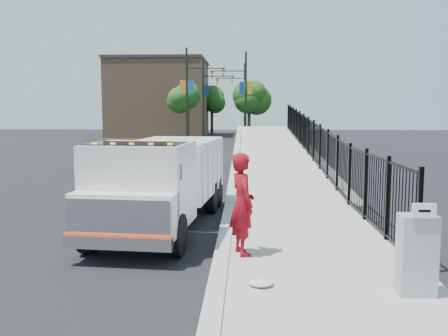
{
  "coord_description": "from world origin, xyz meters",
  "views": [
    {
      "loc": [
        0.46,
        -10.83,
        2.98
      ],
      "look_at": [
        -0.1,
        2.0,
        1.45
      ],
      "focal_mm": 40.0,
      "sensor_mm": 36.0,
      "label": 1
    }
  ],
  "objects": [
    {
      "name": "ramp",
      "position": [
        2.12,
        16.0,
        0.0
      ],
      "size": [
        3.95,
        24.06,
        3.19
      ],
      "primitive_type": "cube",
      "rotation": [
        0.06,
        0.0,
        0.0
      ],
      "color": "#9E998E",
      "rests_on": "ground"
    },
    {
      "name": "building",
      "position": [
        -9.0,
        44.0,
        4.0
      ],
      "size": [
        10.0,
        10.0,
        8.0
      ],
      "primitive_type": "cube",
      "color": "#8C664C",
      "rests_on": "ground"
    },
    {
      "name": "tree_0",
      "position": [
        -4.92,
        35.27,
        3.94
      ],
      "size": [
        2.54,
        2.54,
        5.27
      ],
      "color": "#382314",
      "rests_on": "ground"
    },
    {
      "name": "iron_fence",
      "position": [
        3.55,
        12.0,
        0.9
      ],
      "size": [
        0.1,
        28.0,
        1.8
      ],
      "primitive_type": "cube",
      "color": "black",
      "rests_on": "ground"
    },
    {
      "name": "light_pole_2",
      "position": [
        -3.68,
        41.34,
        4.36
      ],
      "size": [
        3.77,
        0.22,
        8.0
      ],
      "color": "black",
      "rests_on": "ground"
    },
    {
      "name": "curb",
      "position": [
        0.0,
        -2.0,
        0.08
      ],
      "size": [
        0.3,
        12.0,
        0.16
      ],
      "primitive_type": "cube",
      "color": "#ADAAA3",
      "rests_on": "ground"
    },
    {
      "name": "light_pole_1",
      "position": [
        0.15,
        34.23,
        4.36
      ],
      "size": [
        3.78,
        0.22,
        8.0
      ],
      "color": "black",
      "rests_on": "ground"
    },
    {
      "name": "tree_2",
      "position": [
        -3.51,
        47.84,
        3.96
      ],
      "size": [
        2.94,
        2.94,
        5.47
      ],
      "color": "#382314",
      "rests_on": "ground"
    },
    {
      "name": "debris",
      "position": [
        0.72,
        -2.98,
        0.17
      ],
      "size": [
        0.42,
        0.42,
        0.11
      ],
      "primitive_type": "ellipsoid",
      "color": "silver",
      "rests_on": "sidewalk"
    },
    {
      "name": "light_pole_0",
      "position": [
        -4.17,
        31.15,
        4.36
      ],
      "size": [
        3.77,
        0.22,
        8.0
      ],
      "color": "black",
      "rests_on": "ground"
    },
    {
      "name": "worker",
      "position": [
        0.4,
        -1.23,
        1.12
      ],
      "size": [
        0.7,
        0.85,
        2.01
      ],
      "primitive_type": "imported",
      "rotation": [
        0.0,
        0.0,
        1.92
      ],
      "color": "maroon",
      "rests_on": "sidewalk"
    },
    {
      "name": "truck",
      "position": [
        -1.63,
        1.32,
        1.29
      ],
      "size": [
        2.75,
        6.86,
        2.29
      ],
      "rotation": [
        0.0,
        0.0,
        -0.09
      ],
      "color": "black",
      "rests_on": "ground"
    },
    {
      "name": "tree_1",
      "position": [
        0.8,
        40.63,
        3.96
      ],
      "size": [
        2.8,
        2.8,
        5.4
      ],
      "color": "#382314",
      "rests_on": "ground"
    },
    {
      "name": "light_pole_3",
      "position": [
        0.02,
        44.99,
        4.36
      ],
      "size": [
        3.78,
        0.22,
        8.0
      ],
      "color": "black",
      "rests_on": "ground"
    },
    {
      "name": "sidewalk",
      "position": [
        1.93,
        -2.0,
        0.06
      ],
      "size": [
        3.55,
        12.0,
        0.12
      ],
      "primitive_type": "cube",
      "color": "#9E998E",
      "rests_on": "ground"
    },
    {
      "name": "ground",
      "position": [
        0.0,
        0.0,
        0.0
      ],
      "size": [
        120.0,
        120.0,
        0.0
      ],
      "primitive_type": "plane",
      "color": "black",
      "rests_on": "ground"
    },
    {
      "name": "utility_cabinet",
      "position": [
        3.1,
        -3.26,
        0.75
      ],
      "size": [
        0.55,
        0.4,
        1.25
      ],
      "primitive_type": "cube",
      "color": "gray",
      "rests_on": "sidewalk"
    },
    {
      "name": "arrow_sign",
      "position": [
        3.1,
        -3.48,
        1.48
      ],
      "size": [
        0.35,
        0.04,
        0.22
      ],
      "primitive_type": "cube",
      "color": "white",
      "rests_on": "utility_cabinet"
    }
  ]
}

